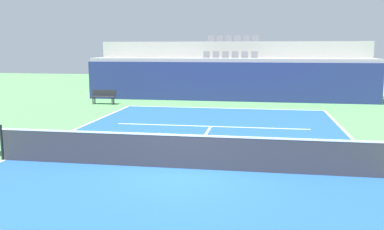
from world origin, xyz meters
name	(u,v)px	position (x,y,z in m)	size (l,w,h in m)	color
ground_plane	(183,169)	(0.00, 0.00, 0.00)	(80.00, 80.00, 0.00)	#4C8C4C
court_surface	(183,169)	(0.00, 0.00, 0.01)	(11.00, 24.00, 0.01)	#1E4C99
baseline_far	(223,108)	(0.00, 11.95, 0.01)	(11.00, 0.10, 0.00)	white
sideline_left	(5,160)	(-5.45, 0.00, 0.01)	(0.10, 24.00, 0.00)	white
service_line_far	(211,126)	(0.00, 6.40, 0.01)	(8.26, 0.10, 0.00)	white
centre_service_line	(200,143)	(0.00, 3.20, 0.01)	(0.10, 6.40, 0.00)	white
back_wall	(228,82)	(0.00, 15.16, 1.22)	(18.37, 0.30, 2.45)	navy
stands_tier_lower	(230,79)	(0.00, 16.51, 1.34)	(18.37, 2.40, 2.68)	#9E9E99
stands_tier_upper	(232,69)	(0.00, 18.91, 1.89)	(18.37, 2.40, 3.77)	#9E9E99
seating_row_lower	(230,56)	(0.00, 16.61, 2.80)	(3.59, 0.44, 0.44)	slate
seating_row_upper	(233,40)	(0.00, 19.01, 3.90)	(3.59, 0.44, 0.44)	slate
tennis_net	(183,151)	(0.00, 0.00, 0.51)	(11.08, 0.08, 1.07)	black
player_bench	(104,96)	(-7.24, 12.60, 0.51)	(1.50, 0.40, 0.85)	#232328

